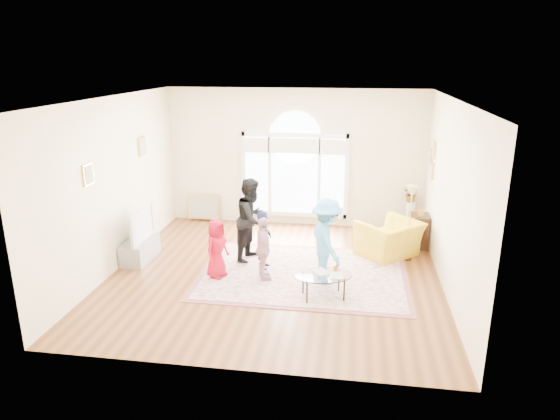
# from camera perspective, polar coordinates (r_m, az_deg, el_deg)

# --- Properties ---
(ground) EXTENTS (6.00, 6.00, 0.00)m
(ground) POSITION_cam_1_polar(r_m,az_deg,el_deg) (9.34, -0.63, -7.34)
(ground) COLOR #552F16
(ground) RESTS_ON ground
(room_shell) EXTENTS (6.00, 6.00, 6.00)m
(room_shell) POSITION_cam_1_polar(r_m,az_deg,el_deg) (11.54, 1.64, 5.61)
(room_shell) COLOR beige
(room_shell) RESTS_ON ground
(area_rug) EXTENTS (3.60, 2.60, 0.02)m
(area_rug) POSITION_cam_1_polar(r_m,az_deg,el_deg) (9.34, 2.72, -7.30)
(area_rug) COLOR beige
(area_rug) RESTS_ON ground
(rug_border) EXTENTS (3.80, 2.80, 0.01)m
(rug_border) POSITION_cam_1_polar(r_m,az_deg,el_deg) (9.34, 2.72, -7.32)
(rug_border) COLOR #874D53
(rug_border) RESTS_ON ground
(tv_console) EXTENTS (0.45, 1.00, 0.42)m
(tv_console) POSITION_cam_1_polar(r_m,az_deg,el_deg) (10.29, -15.70, -4.38)
(tv_console) COLOR gray
(tv_console) RESTS_ON ground
(television) EXTENTS (0.17, 1.08, 0.62)m
(television) POSITION_cam_1_polar(r_m,az_deg,el_deg) (10.11, -15.89, -1.63)
(television) COLOR black
(television) RESTS_ON tv_console
(coffee_table) EXTENTS (1.11, 0.87, 0.54)m
(coffee_table) POSITION_cam_1_polar(r_m,az_deg,el_deg) (8.35, 5.01, -7.51)
(coffee_table) COLOR silver
(coffee_table) RESTS_ON ground
(armchair) EXTENTS (1.49, 1.48, 0.73)m
(armchair) POSITION_cam_1_polar(r_m,az_deg,el_deg) (10.27, 12.36, -3.24)
(armchair) COLOR gold
(armchair) RESTS_ON ground
(side_cabinet) EXTENTS (0.40, 0.50, 0.70)m
(side_cabinet) POSITION_cam_1_polar(r_m,az_deg,el_deg) (10.93, 15.53, -2.31)
(side_cabinet) COLOR black
(side_cabinet) RESTS_ON ground
(floor_lamp) EXTENTS (0.32, 0.32, 1.51)m
(floor_lamp) POSITION_cam_1_polar(r_m,az_deg,el_deg) (9.92, 14.82, 1.42)
(floor_lamp) COLOR black
(floor_lamp) RESTS_ON ground
(plant_pedestal) EXTENTS (0.20, 0.20, 0.70)m
(plant_pedestal) POSITION_cam_1_polar(r_m,az_deg,el_deg) (11.84, 14.63, -0.74)
(plant_pedestal) COLOR white
(plant_pedestal) RESTS_ON ground
(potted_plant) EXTENTS (0.45, 0.43, 0.40)m
(potted_plant) POSITION_cam_1_polar(r_m,az_deg,el_deg) (11.69, 14.83, 1.83)
(potted_plant) COLOR #33722D
(potted_plant) RESTS_ON plant_pedestal
(leaning_picture) EXTENTS (0.80, 0.14, 0.62)m
(leaning_picture) POSITION_cam_1_polar(r_m,az_deg,el_deg) (12.47, -8.62, -1.16)
(leaning_picture) COLOR tan
(leaning_picture) RESTS_ON ground
(child_red) EXTENTS (0.52, 0.62, 1.08)m
(child_red) POSITION_cam_1_polar(r_m,az_deg,el_deg) (9.08, -7.26, -4.38)
(child_red) COLOR #AD0A23
(child_red) RESTS_ON area_rug
(child_navy) EXTENTS (0.28, 0.42, 1.12)m
(child_navy) POSITION_cam_1_polar(r_m,az_deg,el_deg) (9.37, -1.81, -3.44)
(child_navy) COLOR #101736
(child_navy) RESTS_ON area_rug
(child_black) EXTENTS (0.80, 0.93, 1.63)m
(child_black) POSITION_cam_1_polar(r_m,az_deg,el_deg) (9.73, -3.22, -1.06)
(child_black) COLOR black
(child_black) RESTS_ON area_rug
(child_pink) EXTENTS (0.50, 0.74, 1.16)m
(child_pink) POSITION_cam_1_polar(r_m,az_deg,el_deg) (8.89, -1.91, -4.45)
(child_pink) COLOR #D59BB1
(child_pink) RESTS_ON area_rug
(child_blue) EXTENTS (0.92, 1.14, 1.54)m
(child_blue) POSITION_cam_1_polar(r_m,az_deg,el_deg) (8.75, 5.34, -3.57)
(child_blue) COLOR #54AEEE
(child_blue) RESTS_ON area_rug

